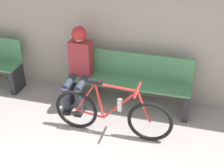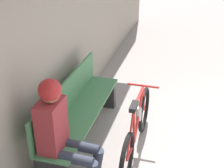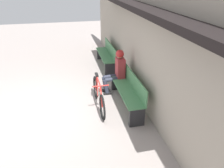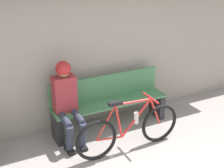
# 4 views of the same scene
# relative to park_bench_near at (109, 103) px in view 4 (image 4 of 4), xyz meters

# --- Properties ---
(storefront_wall) EXTENTS (12.00, 0.56, 3.20)m
(storefront_wall) POSITION_rel_park_bench_near_xyz_m (-0.10, 0.38, 1.23)
(storefront_wall) COLOR #9E9384
(storefront_wall) RESTS_ON ground_plane
(park_bench_near) EXTENTS (1.95, 0.42, 0.88)m
(park_bench_near) POSITION_rel_park_bench_near_xyz_m (0.00, 0.00, 0.00)
(park_bench_near) COLOR #477F51
(park_bench_near) RESTS_ON ground_plane
(bicycle) EXTENTS (1.68, 0.40, 0.85)m
(bicycle) POSITION_rel_park_bench_near_xyz_m (-0.05, -0.77, -0.08)
(bicycle) COLOR black
(bicycle) RESTS_ON ground_plane
(person_seated) EXTENTS (0.34, 0.63, 1.29)m
(person_seated) POSITION_rel_park_bench_near_xyz_m (-0.76, -0.12, 0.31)
(person_seated) COLOR #2D3342
(person_seated) RESTS_ON ground_plane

